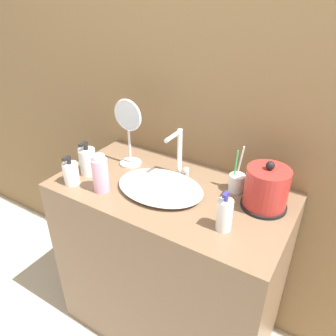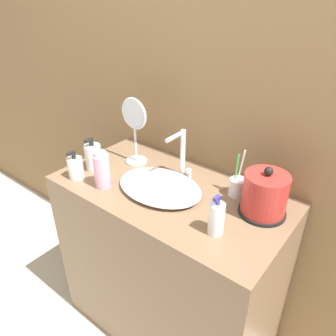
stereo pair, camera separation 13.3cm
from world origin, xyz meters
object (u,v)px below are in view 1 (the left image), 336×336
(faucet, at_px, (179,152))
(lotion_bottle, at_px, (225,215))
(vanity_mirror, at_px, (129,128))
(shampoo_bottle, at_px, (100,174))
(toothbrush_cup, at_px, (237,182))
(mouthwash_bottle, at_px, (71,173))
(hand_cream_bottle, at_px, (88,161))
(electric_kettle, at_px, (266,190))

(faucet, relative_size, lotion_bottle, 1.40)
(faucet, xyz_separation_m, vanity_mirror, (-0.25, -0.03, 0.06))
(faucet, xyz_separation_m, shampoo_bottle, (-0.21, -0.27, -0.04))
(faucet, distance_m, toothbrush_cup, 0.27)
(mouthwash_bottle, relative_size, hand_cream_bottle, 0.84)
(electric_kettle, bearing_deg, faucet, 175.92)
(electric_kettle, distance_m, toothbrush_cup, 0.15)
(faucet, height_order, lotion_bottle, faucet)
(faucet, distance_m, vanity_mirror, 0.26)
(faucet, relative_size, electric_kettle, 1.10)
(lotion_bottle, bearing_deg, vanity_mirror, 159.99)
(electric_kettle, height_order, hand_cream_bottle, electric_kettle)
(toothbrush_cup, xyz_separation_m, mouthwash_bottle, (-0.62, -0.32, 0.01))
(electric_kettle, distance_m, hand_cream_bottle, 0.77)
(lotion_bottle, relative_size, shampoo_bottle, 0.95)
(shampoo_bottle, height_order, hand_cream_bottle, shampoo_bottle)
(mouthwash_bottle, xyz_separation_m, vanity_mirror, (0.11, 0.27, 0.13))
(toothbrush_cup, distance_m, shampoo_bottle, 0.56)
(hand_cream_bottle, bearing_deg, vanity_mirror, 58.09)
(electric_kettle, bearing_deg, vanity_mirror, 179.80)
(lotion_bottle, relative_size, vanity_mirror, 0.49)
(toothbrush_cup, bearing_deg, mouthwash_bottle, -152.97)
(faucet, bearing_deg, hand_cream_bottle, -151.20)
(toothbrush_cup, relative_size, mouthwash_bottle, 1.53)
(toothbrush_cup, height_order, hand_cream_bottle, toothbrush_cup)
(faucet, bearing_deg, mouthwash_bottle, -140.41)
(toothbrush_cup, bearing_deg, shampoo_bottle, -148.49)
(faucet, height_order, electric_kettle, faucet)
(lotion_bottle, relative_size, mouthwash_bottle, 1.18)
(electric_kettle, distance_m, vanity_mirror, 0.65)
(electric_kettle, xyz_separation_m, toothbrush_cup, (-0.13, 0.05, -0.04))
(vanity_mirror, bearing_deg, electric_kettle, -0.20)
(toothbrush_cup, xyz_separation_m, vanity_mirror, (-0.51, -0.05, 0.14))
(shampoo_bottle, bearing_deg, hand_cream_bottle, 152.73)
(toothbrush_cup, xyz_separation_m, shampoo_bottle, (-0.47, -0.29, 0.04))
(electric_kettle, distance_m, mouthwash_bottle, 0.80)
(faucet, height_order, shampoo_bottle, faucet)
(hand_cream_bottle, height_order, vanity_mirror, vanity_mirror)
(mouthwash_bottle, distance_m, vanity_mirror, 0.32)
(toothbrush_cup, distance_m, mouthwash_bottle, 0.70)
(shampoo_bottle, distance_m, hand_cream_bottle, 0.16)
(electric_kettle, height_order, shampoo_bottle, electric_kettle)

